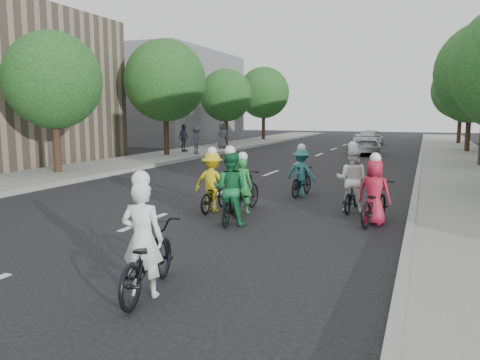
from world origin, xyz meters
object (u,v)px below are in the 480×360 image
Objects in this scene: follow_car_lead at (364,144)px; cyclist_6 at (374,199)px; cyclist_1 at (301,176)px; cyclist_2 at (231,195)px; cyclist_5 at (213,187)px; cyclist_3 at (146,254)px; spectator_0 at (197,140)px; cyclist_4 at (244,189)px; cyclist_0 at (352,186)px; spectator_1 at (184,138)px; spectator_2 at (222,135)px; follow_car_trail at (371,137)px.

cyclist_6 is at bearing 88.23° from follow_car_lead.
cyclist_2 is (-0.62, -4.31, 0.07)m from cyclist_1.
cyclist_2 reaches higher than cyclist_5.
cyclist_3 is 21.79m from spectator_0.
spectator_0 is at bearing -54.48° from cyclist_4.
cyclist_0 is 0.41× the size of follow_car_lead.
cyclist_1 is at bearing -118.50° from cyclist_5.
cyclist_3 is 23.87m from spectator_1.
follow_car_lead is 9.70m from spectator_2.
cyclist_2 is 0.48× the size of follow_car_trail.
spectator_2 is at bearing -16.58° from spectator_1.
spectator_0 reaches higher than cyclist_5.
cyclist_2 is at bearing 79.17° from follow_car_lead.
cyclist_4 is 28.37m from follow_car_trail.
cyclist_0 is 3.74m from cyclist_5.
follow_car_trail is at bearing -92.22° from cyclist_5.
spectator_0 is (-7.62, 14.06, 0.37)m from cyclist_5.
follow_car_trail is 2.13× the size of spectator_2.
cyclist_0 reaches higher than follow_car_lead.
cyclist_1 is at bearing 96.57° from follow_car_trail.
cyclist_1 is at bearing 80.91° from follow_car_lead.
cyclist_6 is 18.35m from spectator_0.
spectator_1 is at bearing -74.62° from cyclist_3.
follow_car_lead is (-0.08, 16.64, 0.01)m from cyclist_1.
spectator_2 is (-8.89, 18.71, 0.47)m from cyclist_4.
cyclist_5 is 28.56m from follow_car_trail.
spectator_1 reaches higher than cyclist_6.
cyclist_6 is at bearing -121.32° from spectator_0.
spectator_0 is (-9.21, -5.64, 0.35)m from follow_car_lead.
spectator_0 reaches higher than follow_car_trail.
cyclist_6 reaches higher than follow_car_lead.
cyclist_5 is 18.13m from spectator_1.
cyclist_1 reaches higher than follow_car_trail.
spectator_2 reaches higher than follow_car_lead.
spectator_0 is at bearing -45.41° from cyclist_0.
cyclist_2 is at bearing -94.99° from cyclist_3.
spectator_1 is at bearing -44.48° from cyclist_0.
cyclist_4 is (-0.75, 5.87, 0.01)m from cyclist_3.
cyclist_5 is at bearing -133.67° from spectator_2.
spectator_0 is (-9.20, 19.75, 0.41)m from cyclist_3.
cyclist_2 is 0.41× the size of follow_car_lead.
cyclist_2 is at bearing 103.04° from cyclist_4.
cyclist_2 is 1.06× the size of spectator_1.
cyclist_5 reaches higher than follow_car_trail.
cyclist_2 is 20.95m from follow_car_lead.
cyclist_0 is at bearing -120.31° from spectator_0.
cyclist_5 is at bearing -86.34° from cyclist_3.
spectator_0 reaches higher than cyclist_1.
cyclist_6 is 1.11× the size of spectator_1.
cyclist_3 is 1.08× the size of cyclist_4.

